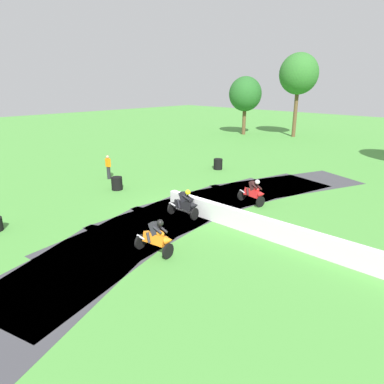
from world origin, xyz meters
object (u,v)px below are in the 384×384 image
track_marshal (108,167)px  motorcycle_lead_red (254,192)px  tire_stack_mid_a (117,183)px  tire_stack_near (218,164)px  motorcycle_chase_black (185,204)px  motorcycle_trailing_orange (157,238)px

track_marshal → motorcycle_lead_red: bearing=15.5°
tire_stack_mid_a → tire_stack_near: bearing=82.9°
motorcycle_chase_black → tire_stack_near: size_ratio=2.09×
motorcycle_chase_black → track_marshal: (-8.68, 1.19, 0.17)m
motorcycle_lead_red → tire_stack_near: motorcycle_lead_red is taller
motorcycle_chase_black → track_marshal: 8.77m
motorcycle_chase_black → tire_stack_mid_a: bearing=178.5°
motorcycle_chase_black → motorcycle_trailing_orange: size_ratio=1.00×
motorcycle_trailing_orange → tire_stack_mid_a: size_ratio=2.09×
track_marshal → tire_stack_mid_a: bearing=-22.2°
motorcycle_chase_black → track_marshal: size_ratio=1.02×
tire_stack_mid_a → motorcycle_trailing_orange: bearing=-23.9°
motorcycle_chase_black → motorcycle_lead_red: bearing=72.1°
tire_stack_near → tire_stack_mid_a: bearing=-97.1°
motorcycle_chase_black → tire_stack_near: (-5.12, 8.50, -0.25)m
tire_stack_mid_a → track_marshal: 2.75m
motorcycle_lead_red → motorcycle_trailing_orange: size_ratio=1.02×
motorcycle_trailing_orange → tire_stack_mid_a: bearing=156.1°
motorcycle_lead_red → tire_stack_mid_a: (-7.44, -3.79, -0.24)m
tire_stack_near → motorcycle_lead_red: bearing=-35.4°
motorcycle_lead_red → motorcycle_chase_black: bearing=-107.9°
tire_stack_mid_a → motorcycle_lead_red: bearing=27.0°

